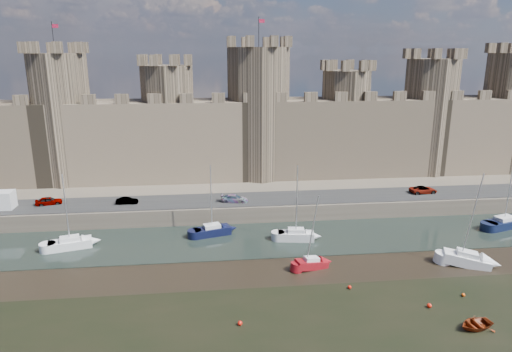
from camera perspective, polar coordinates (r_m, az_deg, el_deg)
The scene contains 20 objects.
ground at distance 42.25m, azimuth 5.34°, elevation -20.87°, with size 160.00×160.00×0.00m, color black.
water_channel at distance 62.90m, azimuth 0.99°, elevation -7.91°, with size 160.00×12.00×0.08m, color black.
quay at distance 96.53m, azimuth -1.67°, elevation 1.21°, with size 160.00×60.00×2.50m, color #4C443A.
road at distance 71.30m, azimuth -0.00°, elevation -2.89°, with size 160.00×7.00×0.10m, color black.
castle at distance 82.63m, azimuth -1.50°, elevation 6.18°, with size 108.50×11.00×29.00m.
car_0 at distance 75.28m, azimuth -24.48°, elevation -2.85°, with size 1.52×3.77×1.28m, color gray.
car_1 at distance 71.60m, azimuth -15.82°, elevation -3.01°, with size 1.13×3.25×1.07m, color gray.
car_2 at distance 69.82m, azimuth -2.70°, elevation -2.84°, with size 1.66×4.07×1.18m, color gray.
car_3 at distance 78.88m, azimuth 20.18°, elevation -1.63°, with size 2.02×4.38×1.22m, color gray.
sailboat_0 at distance 64.61m, azimuth -22.23°, elevation -7.76°, with size 5.71×3.43×10.01m.
sailboat_1 at distance 64.20m, azimuth -5.51°, elevation -6.75°, with size 5.38×3.26×10.10m.
sailboat_2 at distance 62.54m, azimuth 5.01°, elevation -7.33°, with size 5.06×2.57×10.44m.
sailboat_3 at distance 75.72m, azimuth 28.60°, elevation -5.13°, with size 6.48×3.98×10.62m.
sailboat_4 at distance 55.29m, azimuth 6.94°, elevation -10.73°, with size 4.15×2.48×9.10m.
sailboat_5 at distance 61.04m, azimuth 24.84°, elevation -9.40°, with size 5.72×3.95×11.50m.
dinghy_4 at distance 48.97m, azimuth 25.77°, elevation -16.43°, with size 2.51×0.73×3.52m, color maroon.
buoy_0 at distance 45.03m, azimuth -2.02°, elevation -17.91°, with size 0.45×0.45×0.45m, color red.
buoy_1 at distance 51.83m, azimuth 11.61°, elevation -13.46°, with size 0.40×0.40×0.40m, color red.
buoy_3 at distance 54.02m, azimuth 24.49°, elevation -13.37°, with size 0.39×0.39×0.39m, color #F5510A.
buoy_5 at distance 50.66m, azimuth 20.84°, elevation -14.90°, with size 0.47×0.47×0.47m, color red.
Camera 1 is at (-7.32, -33.28, 24.98)m, focal length 32.00 mm.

